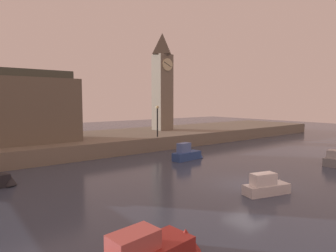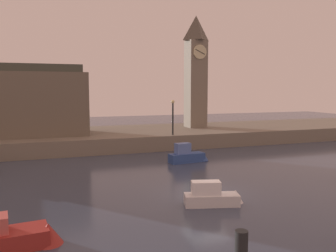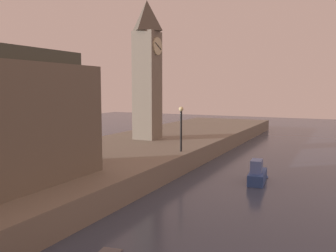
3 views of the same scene
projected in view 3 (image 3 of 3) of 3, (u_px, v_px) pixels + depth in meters
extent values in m
cube|color=slate|center=(102.00, 163.00, 27.88)|extent=(70.00, 12.00, 1.50)
cube|color=slate|center=(147.00, 86.00, 35.21)|extent=(2.18, 2.18, 10.35)
cylinder|color=beige|center=(158.00, 46.00, 34.32)|extent=(1.65, 0.12, 1.65)
cube|color=black|center=(158.00, 46.00, 34.29)|extent=(1.22, 0.04, 0.62)
pyramid|color=#554E43|center=(147.00, 16.00, 34.52)|extent=(2.39, 2.39, 2.93)
cylinder|color=black|center=(181.00, 131.00, 28.42)|extent=(0.16, 0.16, 3.18)
sphere|color=#F2E099|center=(181.00, 109.00, 28.23)|extent=(0.36, 0.36, 0.36)
cube|color=#2D4C93|center=(257.00, 177.00, 25.00)|extent=(3.12, 1.35, 0.75)
cube|color=#5B7AC1|center=(257.00, 166.00, 24.59)|extent=(1.33, 0.85, 0.89)
cone|color=#2D4C93|center=(262.00, 172.00, 26.35)|extent=(1.02, 1.02, 0.76)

